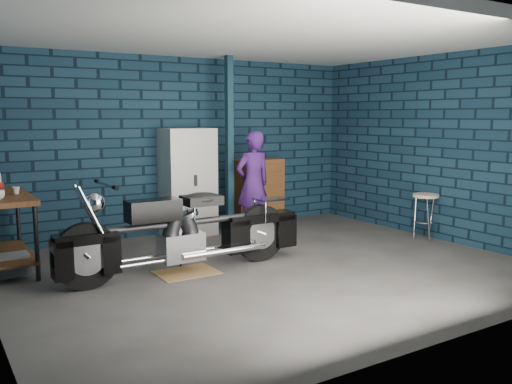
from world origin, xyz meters
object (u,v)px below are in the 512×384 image
(motorcycle, at_px, (186,226))
(person, at_px, (253,184))
(shop_stool, at_px, (425,217))
(storage_bin, at_px, (11,265))
(locker, at_px, (188,182))
(tool_chest, at_px, (256,193))
(workbench, at_px, (4,233))

(motorcycle, height_order, person, person)
(person, relative_size, shop_stool, 2.33)
(storage_bin, xyz_separation_m, locker, (2.64, 0.88, 0.69))
(storage_bin, distance_m, tool_chest, 3.99)
(locker, bearing_deg, person, -34.57)
(motorcycle, relative_size, shop_stool, 3.74)
(person, height_order, shop_stool, person)
(storage_bin, bearing_deg, tool_chest, 12.88)
(workbench, relative_size, shop_stool, 2.06)
(person, relative_size, tool_chest, 1.43)
(locker, height_order, shop_stool, locker)
(motorcycle, xyz_separation_m, tool_chest, (2.11, 1.84, -0.00))
(motorcycle, xyz_separation_m, locker, (0.89, 1.84, 0.25))
(motorcycle, distance_m, storage_bin, 2.05)
(tool_chest, xyz_separation_m, shop_stool, (1.57, -2.15, -0.22))
(storage_bin, distance_m, shop_stool, 5.59)
(motorcycle, distance_m, tool_chest, 2.80)
(workbench, distance_m, motorcycle, 2.15)
(motorcycle, distance_m, person, 2.14)
(workbench, height_order, locker, locker)
(shop_stool, bearing_deg, locker, 142.42)
(storage_bin, bearing_deg, workbench, 94.66)
(motorcycle, relative_size, locker, 1.56)
(locker, bearing_deg, motorcycle, -115.67)
(workbench, relative_size, motorcycle, 0.55)
(motorcycle, bearing_deg, tool_chest, 41.16)
(workbench, relative_size, storage_bin, 3.53)
(person, relative_size, locker, 0.98)
(storage_bin, bearing_deg, shop_stool, -13.14)
(storage_bin, xyz_separation_m, shop_stool, (5.44, -1.27, 0.22))
(motorcycle, relative_size, person, 1.60)
(storage_bin, xyz_separation_m, tool_chest, (3.87, 0.88, 0.43))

